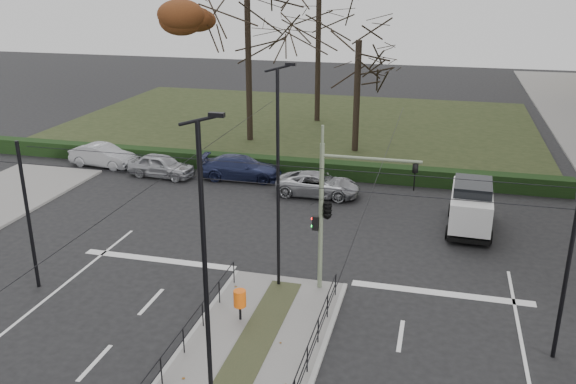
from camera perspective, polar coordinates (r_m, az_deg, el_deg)
name	(u,v)px	position (r m, az deg, el deg)	size (l,w,h in m)	color
ground	(253,349)	(20.96, -3.27, -14.43)	(140.00, 140.00, 0.00)	black
park	(299,123)	(51.18, 1.07, 6.45)	(38.00, 26.00, 0.10)	#252E17
hedge	(251,163)	(38.58, -3.52, 2.68)	(38.00, 1.00, 1.00)	black
median_railing	(226,370)	(18.39, -5.85, -16.27)	(4.14, 13.24, 0.92)	black
catenary	(266,236)	(20.66, -2.11, -4.09)	(20.00, 34.00, 6.00)	black
traffic_light	(330,207)	(22.85, 3.95, -1.41)	(4.03, 2.23, 5.84)	slate
litter_bin	(240,299)	(21.87, -4.53, -9.94)	(0.45, 0.45, 1.15)	black
streetlamp_median_near	(206,279)	(15.57, -7.67, -8.03)	(0.72, 0.15, 8.67)	black
streetlamp_median_far	(279,178)	(22.73, -0.89, 1.28)	(0.73, 0.15, 8.72)	black
parked_car_first	(161,166)	(38.17, -11.77, 2.44)	(1.68, 4.17, 1.42)	#A0A2A8
parked_car_second	(103,156)	(41.18, -16.92, 3.28)	(1.53, 4.40, 1.45)	#A0A2A8
parked_car_third	(241,168)	(37.04, -4.40, 2.29)	(2.01, 4.95, 1.44)	#20264B
parked_car_fourth	(318,184)	(34.23, 2.84, 0.73)	(2.16, 4.68, 1.30)	#A0A2A8
white_van	(471,205)	(30.69, 16.76, -1.16)	(2.25, 4.65, 2.44)	silver
bare_tree_center	(319,3)	(50.80, 2.91, 17.22)	(9.00, 9.00, 13.62)	black
bare_tree_near	(359,49)	(41.91, 6.63, 13.18)	(5.43, 5.43, 10.06)	black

